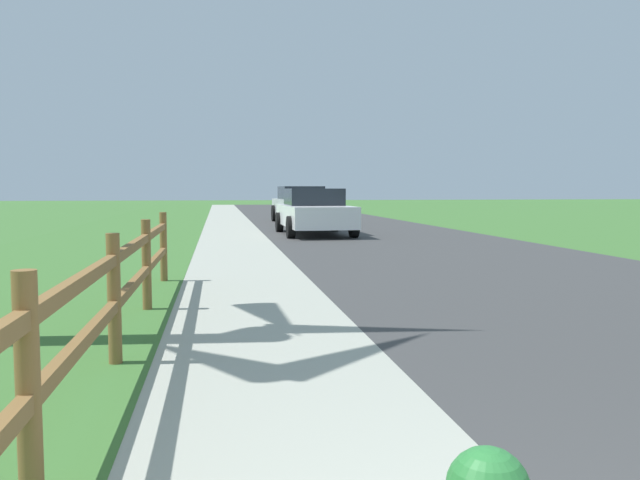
{
  "coord_description": "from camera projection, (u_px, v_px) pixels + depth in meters",
  "views": [
    {
      "loc": [
        -1.44,
        -0.92,
        1.45
      ],
      "look_at": [
        -0.19,
        6.95,
        0.82
      ],
      "focal_mm": 36.22,
      "sensor_mm": 36.0,
      "label": 1
    }
  ],
  "objects": [
    {
      "name": "grass_verge",
      "position": [
        145.0,
        224.0,
        27.13
      ],
      "size": [
        5.0,
        66.0,
        0.0
      ],
      "primitive_type": "cube",
      "color": "#3D6E2F",
      "rests_on": "ground"
    },
    {
      "name": "rail_fence",
      "position": [
        114.0,
        288.0,
        5.3
      ],
      "size": [
        0.11,
        9.88,
        1.09
      ],
      "color": "brown",
      "rests_on": "ground"
    },
    {
      "name": "ground_plane",
      "position": [
        255.0,
        225.0,
        25.86
      ],
      "size": [
        120.0,
        120.0,
        0.0
      ],
      "primitive_type": "plane",
      "color": "#3D6E2F"
    },
    {
      "name": "parked_car_silver",
      "position": [
        301.0,
        204.0,
        27.81
      ],
      "size": [
        2.27,
        5.02,
        1.57
      ],
      "color": "#B7BABF",
      "rests_on": "ground"
    },
    {
      "name": "curb_concrete",
      "position": [
        181.0,
        223.0,
        27.36
      ],
      "size": [
        6.0,
        66.0,
        0.01
      ],
      "primitive_type": "cube",
      "color": "#A3A596",
      "rests_on": "ground"
    },
    {
      "name": "parked_suv_white",
      "position": [
        314.0,
        212.0,
        20.61
      ],
      "size": [
        2.2,
        4.85,
        1.47
      ],
      "color": "white",
      "rests_on": "ground"
    },
    {
      "name": "road_asphalt",
      "position": [
        332.0,
        222.0,
        28.37
      ],
      "size": [
        7.0,
        66.0,
        0.01
      ],
      "primitive_type": "cube",
      "color": "#3B3B3B",
      "rests_on": "ground"
    }
  ]
}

